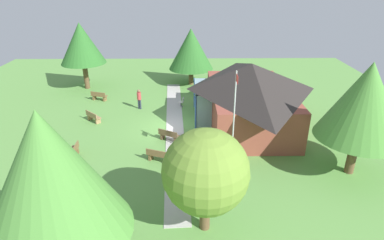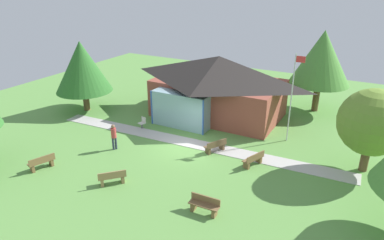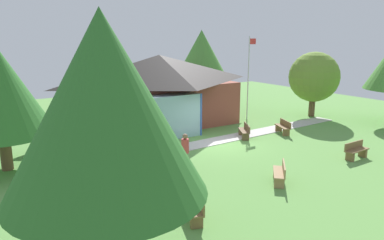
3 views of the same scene
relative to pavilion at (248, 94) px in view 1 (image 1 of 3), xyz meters
The scene contains 16 objects.
ground_plane 6.50m from the pavilion, 83.48° to the right, with size 44.00×44.00×0.00m, color #609947.
pavilion is the anchor object (origin of this frame).
footpath 6.03m from the pavilion, 82.88° to the right, with size 21.04×1.30×0.03m, color #BCB7B2.
flagpole 6.59m from the pavilion, 17.00° to the right, with size 0.64×0.08×6.01m.
bench_rear_near_path 6.72m from the pavilion, 65.32° to the right, with size 1.11×1.53×0.84m.
bench_front_center 12.09m from the pavilion, 92.98° to the right, with size 1.35×1.39×0.84m.
bench_front_left 13.82m from the pavilion, 112.87° to the right, with size 0.91×1.56×0.84m.
bench_front_right 12.84m from the pavilion, 67.46° to the right, with size 1.51×0.49×0.84m.
bench_mid_right 8.57m from the pavilion, 49.54° to the right, with size 0.96×1.56×0.84m.
patio_chair_west 6.52m from the pavilion, 126.07° to the right, with size 0.54×0.54×0.86m.
visitor_strolling_lawn 9.31m from the pavilion, 110.55° to the right, with size 0.34×0.34×1.74m.
tree_behind_pavilion_right 8.59m from the pavilion, 36.30° to the left, with size 4.75×4.75×6.60m.
tree_far_east 16.69m from the pavilion, 32.78° to the right, with size 5.08×5.08×7.05m.
tree_east_hedge 11.78m from the pavilion, 18.62° to the right, with size 3.76×3.76×4.90m.
tree_west_hedge 10.88m from the pavilion, 157.75° to the right, with size 4.52×4.52×5.75m.
tree_lawn_corner 17.24m from the pavilion, 121.12° to the right, with size 4.32×4.32×6.49m.
Camera 1 is at (21.95, 1.45, 10.63)m, focal length 30.23 mm.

